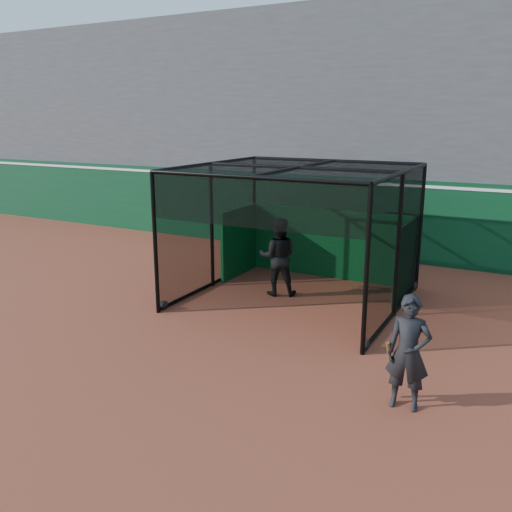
% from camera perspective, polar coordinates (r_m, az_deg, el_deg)
% --- Properties ---
extents(ground, '(120.00, 120.00, 0.00)m').
position_cam_1_polar(ground, '(10.79, -7.55, -9.25)').
color(ground, brown).
rests_on(ground, ground).
extents(outfield_wall, '(50.00, 0.50, 2.50)m').
position_cam_1_polar(outfield_wall, '(17.75, 8.44, 4.43)').
color(outfield_wall, '#0A391D').
rests_on(outfield_wall, ground).
extents(grandstand, '(50.00, 7.85, 8.95)m').
position_cam_1_polar(grandstand, '(21.09, 12.36, 14.52)').
color(grandstand, '#4C4C4F').
rests_on(grandstand, ground).
extents(batting_cage, '(4.87, 4.71, 3.18)m').
position_cam_1_polar(batting_cage, '(12.86, 4.36, 2.16)').
color(batting_cage, black).
rests_on(batting_cage, ground).
extents(batter, '(1.16, 1.06, 1.94)m').
position_cam_1_polar(batter, '(13.36, 2.32, -0.07)').
color(batter, black).
rests_on(batter, ground).
extents(on_deck_player, '(0.68, 0.48, 1.79)m').
position_cam_1_polar(on_deck_player, '(8.51, 15.73, -9.80)').
color(on_deck_player, black).
rests_on(on_deck_player, ground).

